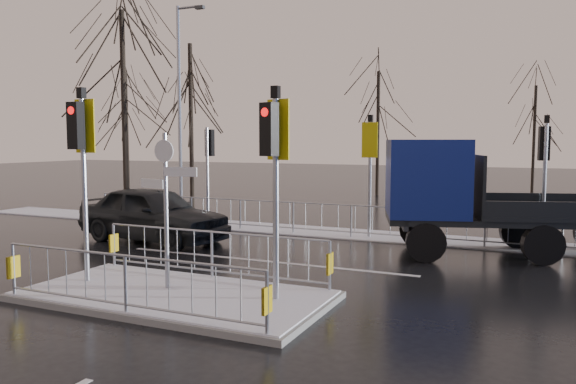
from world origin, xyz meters
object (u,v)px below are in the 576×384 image
at_px(street_lamp_left, 181,104).
at_px(car_far_lane, 153,214).
at_px(traffic_island, 174,279).
at_px(flatbed_truck, 462,194).

bearing_deg(street_lamp_left, car_far_lane, -65.30).
bearing_deg(car_far_lane, street_lamp_left, 31.41).
distance_m(traffic_island, car_far_lane, 6.60).
xyz_separation_m(car_far_lane, street_lamp_left, (-2.08, 4.53, 3.64)).
bearing_deg(street_lamp_left, flatbed_truck, -14.21).
distance_m(flatbed_truck, street_lamp_left, 11.63).
bearing_deg(flatbed_truck, street_lamp_left, 165.79).
xyz_separation_m(traffic_island, car_far_lane, (-4.33, 4.96, 0.46)).
height_order(traffic_island, flatbed_truck, traffic_island).
distance_m(traffic_island, street_lamp_left, 12.17).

